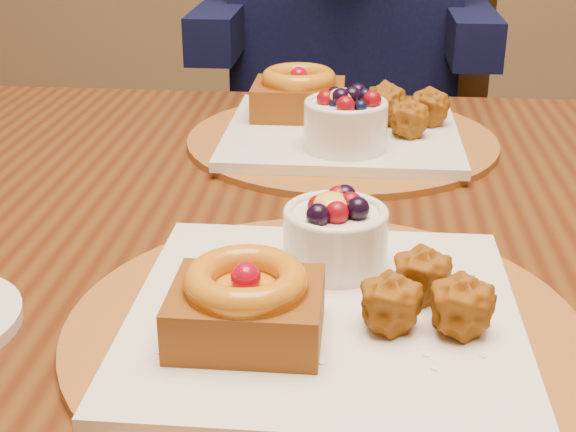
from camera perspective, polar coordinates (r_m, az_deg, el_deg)
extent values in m
cube|color=#3D1A0B|center=(0.80, 3.33, -1.14)|extent=(1.60, 0.90, 0.04)
cylinder|color=#623512|center=(0.59, 2.58, -7.94)|extent=(0.38, 0.38, 0.01)
cube|color=white|center=(0.59, 2.60, -7.11)|extent=(0.28, 0.28, 0.01)
cube|color=#512207|center=(0.54, -2.97, -6.88)|extent=(0.10, 0.08, 0.04)
torus|color=#A06309|center=(0.53, -3.02, -4.56)|extent=(0.08, 0.08, 0.02)
sphere|color=maroon|center=(0.53, -3.03, -4.37)|extent=(0.02, 0.02, 0.02)
sphere|color=#9B530B|center=(0.60, 9.42, -4.20)|extent=(0.04, 0.04, 0.04)
sphere|color=#9B530B|center=(0.56, 7.22, -6.25)|extent=(0.04, 0.04, 0.04)
sphere|color=#9B530B|center=(0.56, 12.15, -6.38)|extent=(0.04, 0.04, 0.04)
cylinder|color=white|center=(0.64, 3.37, -1.67)|extent=(0.08, 0.08, 0.05)
torus|color=white|center=(0.63, 3.42, 0.24)|extent=(0.08, 0.08, 0.01)
ellipsoid|color=yellow|center=(0.62, 3.07, 0.93)|extent=(0.03, 0.03, 0.02)
cylinder|color=#623512|center=(1.00, 3.84, 5.43)|extent=(0.38, 0.38, 0.01)
cube|color=white|center=(0.99, 3.86, 5.98)|extent=(0.28, 0.28, 0.01)
cube|color=#512207|center=(1.03, 0.76, 8.29)|extent=(0.11, 0.09, 0.04)
torus|color=#A06309|center=(1.02, 0.76, 9.81)|extent=(0.09, 0.09, 0.02)
sphere|color=maroon|center=(1.02, 0.76, 9.92)|extent=(0.02, 0.02, 0.02)
sphere|color=#9B530B|center=(0.96, 8.57, 6.84)|extent=(0.05, 0.05, 0.05)
sphere|color=#9B530B|center=(1.01, 6.88, 7.73)|extent=(0.05, 0.05, 0.05)
sphere|color=#9B530B|center=(1.01, 9.98, 7.59)|extent=(0.05, 0.05, 0.05)
cylinder|color=white|center=(0.91, 4.10, 6.40)|extent=(0.09, 0.09, 0.05)
torus|color=white|center=(0.90, 4.15, 7.99)|extent=(0.09, 0.09, 0.01)
ellipsoid|color=yellow|center=(0.90, 3.91, 8.49)|extent=(0.03, 0.03, 0.02)
cube|color=black|center=(1.70, 6.52, 2.02)|extent=(0.47, 0.47, 0.04)
cylinder|color=black|center=(1.65, -0.83, -7.49)|extent=(0.04, 0.04, 0.43)
cylinder|color=black|center=(1.64, 12.39, -8.45)|extent=(0.04, 0.04, 0.43)
cylinder|color=black|center=(1.98, 1.10, -1.92)|extent=(0.04, 0.04, 0.43)
cylinder|color=black|center=(1.97, 12.03, -2.66)|extent=(0.04, 0.04, 0.43)
cube|color=black|center=(1.82, 7.24, 10.98)|extent=(0.44, 0.06, 0.46)
cube|color=black|center=(1.61, 4.13, 14.60)|extent=(0.43, 0.22, 0.61)
cube|color=black|center=(1.52, -4.74, 13.24)|extent=(0.08, 0.31, 0.08)
cube|color=black|center=(1.51, 12.76, 12.68)|extent=(0.08, 0.31, 0.08)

